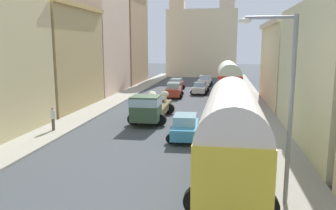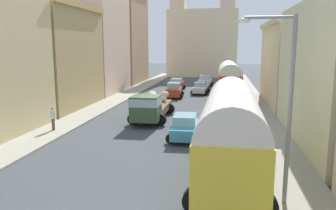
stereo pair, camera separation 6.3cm
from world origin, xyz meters
name	(u,v)px [view 1 (the left image)]	position (x,y,z in m)	size (l,w,h in m)	color
ground_plane	(181,103)	(0.00, 27.00, 0.00)	(154.00, 154.00, 0.00)	#43474B
sidewalk_left	(113,101)	(-7.25, 27.00, 0.07)	(2.50, 70.00, 0.14)	#A49F90
sidewalk_right	(254,104)	(7.25, 27.00, 0.07)	(2.50, 70.00, 0.14)	#9C9890
building_left_2	(55,57)	(-11.25, 22.50, 4.76)	(6.05, 10.27, 9.48)	tan
building_left_3	(102,37)	(-10.53, 33.10, 6.82)	(4.47, 10.31, 13.59)	beige
building_left_4	(123,35)	(-11.28, 44.41, 7.41)	(6.11, 10.48, 14.74)	tan
building_right_1	(336,74)	(10.67, 14.18, 4.17)	(4.35, 13.59, 8.34)	beige
building_right_2	(299,64)	(11.47, 28.02, 4.09)	(6.54, 12.85, 8.13)	beige
distant_church	(202,38)	(0.00, 58.69, 7.29)	(13.00, 6.30, 20.86)	beige
parked_bus_0	(231,131)	(4.54, 7.07, 2.32)	(3.34, 9.65, 4.16)	yellow
parked_bus_1	(229,79)	(4.77, 29.94, 2.27)	(3.31, 9.07, 4.08)	red
cargo_truck_0	(151,106)	(-1.34, 18.30, 1.18)	(2.95, 7.47, 2.25)	#375135
car_0	(174,90)	(-1.34, 30.73, 0.84)	(2.33, 3.97, 1.70)	#AB3723
car_1	(176,84)	(-1.91, 36.89, 0.79)	(2.16, 4.34, 1.56)	#B4372F
car_2	(185,127)	(1.86, 13.72, 0.77)	(2.25, 3.79, 1.55)	#4298C7
car_3	(200,88)	(1.43, 34.20, 0.73)	(2.23, 3.92, 1.45)	silver
car_4	(205,81)	(1.57, 42.10, 0.79)	(2.32, 4.10, 1.58)	silver
pedestrian_2	(53,118)	(-7.17, 13.91, 1.00)	(0.41, 0.41, 1.74)	brown
streetlamp_near	(284,95)	(6.23, 5.25, 4.11)	(2.00, 0.28, 6.86)	gray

